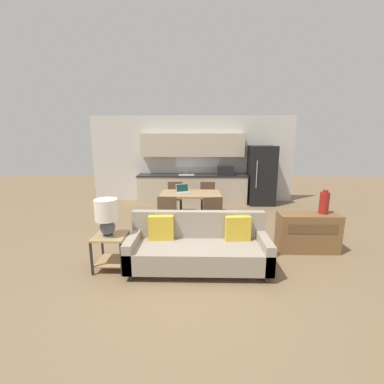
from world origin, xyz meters
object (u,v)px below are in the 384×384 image
(laptop, at_px, (183,191))
(dining_chair_far_left, at_px, (175,196))
(refrigerator, at_px, (261,175))
(dining_chair_near_left, at_px, (168,212))
(vase, at_px, (324,203))
(couch, at_px, (198,247))
(table_lamp, at_px, (107,214))
(dining_chair_far_right, at_px, (208,196))
(side_table, at_px, (111,246))
(credenza, at_px, (308,232))
(dining_table, at_px, (191,196))
(dining_chair_near_right, at_px, (211,213))

(laptop, bearing_deg, dining_chair_far_left, 86.45)
(refrigerator, relative_size, dining_chair_near_left, 2.11)
(refrigerator, bearing_deg, vase, -84.76)
(refrigerator, xyz_separation_m, dining_chair_far_left, (-2.57, -1.06, -0.41))
(refrigerator, height_order, couch, refrigerator)
(table_lamp, xyz_separation_m, dining_chair_far_left, (0.76, 3.06, -0.41))
(couch, distance_m, dining_chair_far_right, 3.00)
(side_table, height_order, credenza, credenza)
(dining_table, bearing_deg, table_lamp, -118.26)
(refrigerator, xyz_separation_m, vase, (0.31, -3.35, 0.01))
(couch, height_order, table_lamp, table_lamp)
(dining_chair_far_left, bearing_deg, credenza, -40.82)
(dining_chair_near_left, bearing_deg, refrigerator, -131.30)
(couch, distance_m, vase, 2.42)
(table_lamp, bearing_deg, dining_chair_far_right, 61.53)
(side_table, relative_size, laptop, 1.40)
(dining_table, bearing_deg, vase, -31.50)
(side_table, height_order, vase, vase)
(refrigerator, height_order, credenza, refrigerator)
(laptop, bearing_deg, refrigerator, 14.91)
(dining_chair_far_right, distance_m, dining_chair_near_left, 1.79)
(couch, bearing_deg, table_lamp, -176.68)
(side_table, distance_m, dining_chair_near_left, 1.68)
(couch, distance_m, side_table, 1.37)
(dining_table, height_order, dining_chair_far_right, dining_chair_far_right)
(table_lamp, relative_size, vase, 1.35)
(refrigerator, height_order, dining_chair_near_right, refrigerator)
(couch, xyz_separation_m, table_lamp, (-1.39, -0.08, 0.56))
(table_lamp, bearing_deg, laptop, 65.79)
(refrigerator, relative_size, dining_chair_near_right, 2.11)
(couch, height_order, dining_chair_near_right, couch)
(credenza, height_order, dining_chair_far_left, dining_chair_far_left)
(side_table, relative_size, dining_chair_near_right, 0.65)
(side_table, height_order, dining_chair_near_right, dining_chair_near_right)
(dining_chair_far_right, height_order, dining_chair_far_left, same)
(dining_chair_far_right, bearing_deg, dining_table, -122.06)
(table_lamp, height_order, dining_chair_far_right, table_lamp)
(refrigerator, xyz_separation_m, dining_chair_near_left, (-2.57, -2.59, -0.41))
(table_lamp, relative_size, dining_chair_far_left, 0.68)
(table_lamp, bearing_deg, couch, 3.32)
(dining_chair_near_right, xyz_separation_m, dining_chair_far_left, (-0.91, 1.56, 0.00))
(laptop, bearing_deg, vase, -53.85)
(vase, height_order, laptop, vase)
(side_table, xyz_separation_m, laptop, (1.01, 2.28, 0.42))
(dining_chair_far_right, relative_size, dining_chair_far_left, 1.00)
(vase, relative_size, dining_chair_far_right, 0.51)
(dining_chair_far_left, relative_size, dining_chair_near_left, 1.00)
(credenza, distance_m, laptop, 2.86)
(credenza, xyz_separation_m, vase, (0.26, 0.03, 0.55))
(dining_chair_near_left, bearing_deg, side_table, 67.43)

